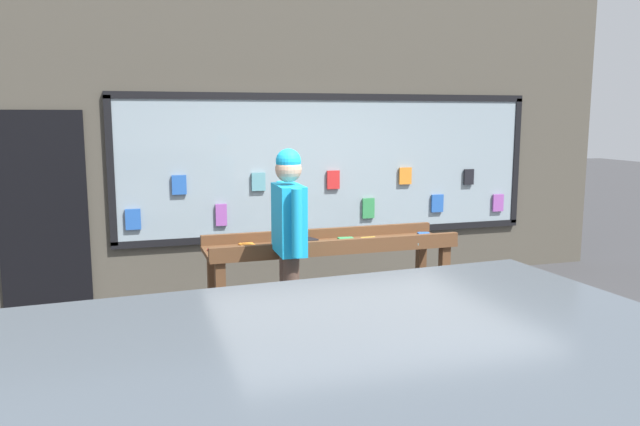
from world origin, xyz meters
TOP-DOWN VIEW (x-y plane):
  - ground_plane at (0.00, 0.00)m, footprint 40.00×40.00m
  - shopfront_facade at (-0.01, 2.39)m, footprint 8.38×0.29m
  - display_table_main at (0.00, 0.90)m, footprint 2.47×0.70m
  - person_browsing at (-0.56, 0.36)m, footprint 0.23×0.69m
  - small_dog at (-0.14, 0.12)m, footprint 0.21×0.55m

SIDE VIEW (x-z plane):
  - ground_plane at x=0.00m, z-range 0.00..0.00m
  - small_dog at x=-0.14m, z-range 0.08..0.50m
  - display_table_main at x=0.00m, z-range 0.27..1.15m
  - person_browsing at x=-0.56m, z-range 0.16..1.92m
  - shopfront_facade at x=-0.01m, z-range -0.03..3.65m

